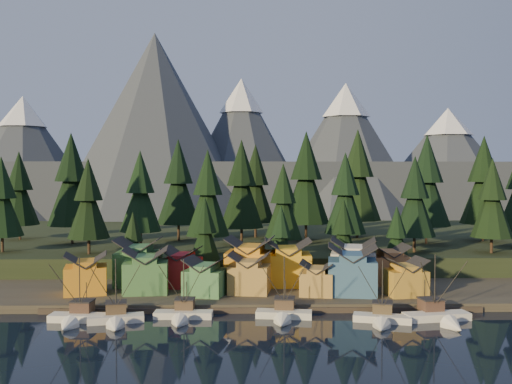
{
  "coord_description": "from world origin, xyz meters",
  "views": [
    {
      "loc": [
        -2.91,
        -86.8,
        25.39
      ],
      "look_at": [
        -0.78,
        30.0,
        21.31
      ],
      "focal_mm": 40.0,
      "sensor_mm": 36.0,
      "label": 1
    }
  ],
  "objects_px": {
    "boat_2": "(182,307)",
    "house_front_0": "(86,272)",
    "boat_0": "(76,309)",
    "house_back_0": "(138,260)",
    "boat_3": "(284,306)",
    "boat_6": "(440,309)",
    "boat_5": "(382,311)",
    "house_front_1": "(146,269)",
    "house_back_1": "(182,266)",
    "boat_1": "(116,310)"
  },
  "relations": [
    {
      "from": "boat_2",
      "to": "house_front_0",
      "type": "distance_m",
      "value": 25.43
    },
    {
      "from": "boat_0",
      "to": "house_back_0",
      "type": "xyz_separation_m",
      "value": [
        5.83,
        24.63,
        4.38
      ]
    },
    {
      "from": "boat_3",
      "to": "boat_6",
      "type": "relative_size",
      "value": 0.93
    },
    {
      "from": "boat_5",
      "to": "house_front_1",
      "type": "xyz_separation_m",
      "value": [
        -42.7,
        18.4,
        3.99
      ]
    },
    {
      "from": "house_back_1",
      "to": "boat_6",
      "type": "bearing_deg",
      "value": -16.24
    },
    {
      "from": "boat_3",
      "to": "boat_2",
      "type": "bearing_deg",
      "value": -172.58
    },
    {
      "from": "boat_3",
      "to": "house_back_0",
      "type": "relative_size",
      "value": 1.19
    },
    {
      "from": "boat_0",
      "to": "boat_1",
      "type": "bearing_deg",
      "value": -1.61
    },
    {
      "from": "boat_3",
      "to": "house_front_0",
      "type": "height_order",
      "value": "boat_3"
    },
    {
      "from": "boat_3",
      "to": "house_front_0",
      "type": "distance_m",
      "value": 40.85
    },
    {
      "from": "boat_2",
      "to": "boat_5",
      "type": "xyz_separation_m",
      "value": [
        33.79,
        -3.13,
        0.09
      ]
    },
    {
      "from": "boat_0",
      "to": "boat_2",
      "type": "relative_size",
      "value": 1.06
    },
    {
      "from": "boat_3",
      "to": "house_front_1",
      "type": "distance_m",
      "value": 30.73
    },
    {
      "from": "boat_0",
      "to": "house_front_0",
      "type": "xyz_separation_m",
      "value": [
        -2.92,
        16.37,
        3.34
      ]
    },
    {
      "from": "boat_3",
      "to": "house_back_0",
      "type": "bearing_deg",
      "value": 149.64
    },
    {
      "from": "boat_3",
      "to": "boat_5",
      "type": "relative_size",
      "value": 1.03
    },
    {
      "from": "boat_2",
      "to": "house_back_0",
      "type": "relative_size",
      "value": 1.15
    },
    {
      "from": "boat_1",
      "to": "house_back_1",
      "type": "relative_size",
      "value": 1.39
    },
    {
      "from": "house_front_0",
      "to": "house_back_0",
      "type": "xyz_separation_m",
      "value": [
        8.76,
        8.27,
        1.04
      ]
    },
    {
      "from": "boat_6",
      "to": "house_front_0",
      "type": "distance_m",
      "value": 66.72
    },
    {
      "from": "house_front_0",
      "to": "house_front_1",
      "type": "xyz_separation_m",
      "value": [
        11.67,
        0.75,
        0.51
      ]
    },
    {
      "from": "boat_0",
      "to": "house_front_0",
      "type": "height_order",
      "value": "boat_0"
    },
    {
      "from": "house_front_1",
      "to": "house_back_1",
      "type": "distance_m",
      "value": 8.66
    },
    {
      "from": "boat_5",
      "to": "boat_1",
      "type": "bearing_deg",
      "value": -165.82
    },
    {
      "from": "house_back_0",
      "to": "boat_2",
      "type": "bearing_deg",
      "value": -61.71
    },
    {
      "from": "boat_0",
      "to": "house_back_1",
      "type": "distance_m",
      "value": 27.68
    },
    {
      "from": "boat_6",
      "to": "house_back_1",
      "type": "relative_size",
      "value": 1.49
    },
    {
      "from": "boat_0",
      "to": "boat_6",
      "type": "relative_size",
      "value": 0.94
    },
    {
      "from": "boat_1",
      "to": "boat_3",
      "type": "height_order",
      "value": "boat_1"
    },
    {
      "from": "house_back_1",
      "to": "boat_0",
      "type": "bearing_deg",
      "value": -112.96
    },
    {
      "from": "boat_5",
      "to": "boat_3",
      "type": "bearing_deg",
      "value": -175.72
    },
    {
      "from": "boat_5",
      "to": "house_back_1",
      "type": "distance_m",
      "value": 43.73
    },
    {
      "from": "boat_3",
      "to": "house_back_1",
      "type": "bearing_deg",
      "value": 140.97
    },
    {
      "from": "house_front_0",
      "to": "boat_3",
      "type": "bearing_deg",
      "value": -34.11
    },
    {
      "from": "boat_2",
      "to": "house_back_1",
      "type": "distance_m",
      "value": 21.5
    },
    {
      "from": "boat_0",
      "to": "house_front_1",
      "type": "xyz_separation_m",
      "value": [
        8.74,
        17.11,
        3.84
      ]
    },
    {
      "from": "boat_2",
      "to": "boat_6",
      "type": "height_order",
      "value": "boat_6"
    },
    {
      "from": "boat_0",
      "to": "boat_6",
      "type": "bearing_deg",
      "value": 3.95
    },
    {
      "from": "house_back_1",
      "to": "boat_5",
      "type": "bearing_deg",
      "value": -23.1
    },
    {
      "from": "boat_3",
      "to": "house_front_1",
      "type": "bearing_deg",
      "value": 157.44
    },
    {
      "from": "boat_1",
      "to": "house_back_0",
      "type": "height_order",
      "value": "house_back_0"
    },
    {
      "from": "boat_0",
      "to": "boat_1",
      "type": "distance_m",
      "value": 6.85
    },
    {
      "from": "boat_2",
      "to": "house_front_0",
      "type": "height_order",
      "value": "boat_2"
    },
    {
      "from": "boat_3",
      "to": "boat_0",
      "type": "bearing_deg",
      "value": -169.45
    },
    {
      "from": "house_back_0",
      "to": "house_back_1",
      "type": "bearing_deg",
      "value": -9.69
    },
    {
      "from": "boat_2",
      "to": "boat_3",
      "type": "distance_m",
      "value": 17.44
    },
    {
      "from": "boat_2",
      "to": "house_front_0",
      "type": "xyz_separation_m",
      "value": [
        -20.57,
        14.52,
        3.57
      ]
    },
    {
      "from": "house_back_1",
      "to": "house_front_1",
      "type": "bearing_deg",
      "value": -127.52
    },
    {
      "from": "boat_2",
      "to": "house_back_0",
      "type": "distance_m",
      "value": 26.07
    },
    {
      "from": "house_front_1",
      "to": "house_back_0",
      "type": "xyz_separation_m",
      "value": [
        -2.91,
        7.52,
        0.54
      ]
    }
  ]
}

